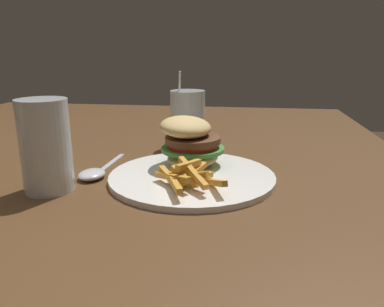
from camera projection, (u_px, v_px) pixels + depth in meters
name	position (u px, v px, depth m)	size (l,w,h in m)	color
dining_table	(76.00, 200.00, 0.74)	(1.63, 1.34, 0.74)	brown
meal_plate_near	(191.00, 158.00, 0.67)	(0.29, 0.29, 0.10)	white
beer_glass	(46.00, 149.00, 0.59)	(0.08, 0.08, 0.15)	silver
juice_glass	(188.00, 121.00, 0.86)	(0.08, 0.08, 0.17)	silver
spoon	(94.00, 173.00, 0.67)	(0.18, 0.05, 0.02)	silver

